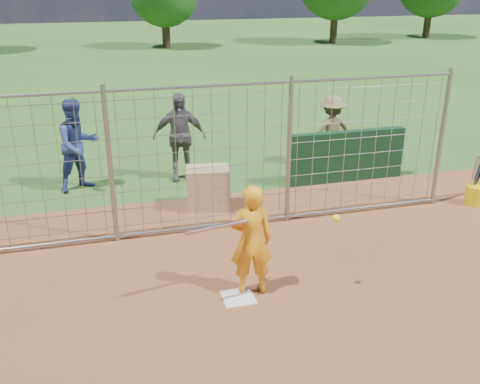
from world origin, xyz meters
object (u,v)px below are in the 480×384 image
object	(u,v)px
bystander_c	(331,131)
equipment_bin	(208,188)
bystander_a	(78,145)
bystander_b	(179,137)
bucket_with_bats	(475,192)
batter	(251,241)

from	to	relation	value
bystander_c	equipment_bin	distance (m)	3.68
bystander_a	equipment_bin	distance (m)	2.90
bystander_b	bystander_c	bearing A→B (deg)	8.24
bystander_b	bucket_with_bats	size ratio (longest dim) A/B	1.95
bystander_c	bystander_a	bearing A→B (deg)	1.26
batter	bystander_b	size ratio (longest dim) A/B	0.84
batter	bystander_a	bearing A→B (deg)	-57.19
bystander_a	batter	bearing A→B (deg)	-91.32
batter	bucket_with_bats	xyz separation A→B (m)	(5.03, 1.84, -0.55)
bystander_a	bystander_b	size ratio (longest dim) A/B	0.99
bystander_a	equipment_bin	size ratio (longest dim) A/B	2.35
equipment_bin	bucket_with_bats	bearing A→B (deg)	-3.73
bystander_a	bystander_b	world-z (taller)	bystander_b
bystander_a	bucket_with_bats	size ratio (longest dim) A/B	1.93
bystander_c	equipment_bin	xyz separation A→B (m)	(-3.24, -1.68, -0.42)
bystander_b	bucket_with_bats	distance (m)	6.00
batter	bystander_b	bearing A→B (deg)	-80.53
batter	equipment_bin	world-z (taller)	batter
bystander_b	bucket_with_bats	xyz separation A→B (m)	(5.23, -2.87, -0.70)
bystander_a	bucket_with_bats	world-z (taller)	bystander_a
bystander_a	bystander_c	world-z (taller)	bystander_a
bystander_a	bystander_c	bearing A→B (deg)	-27.03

